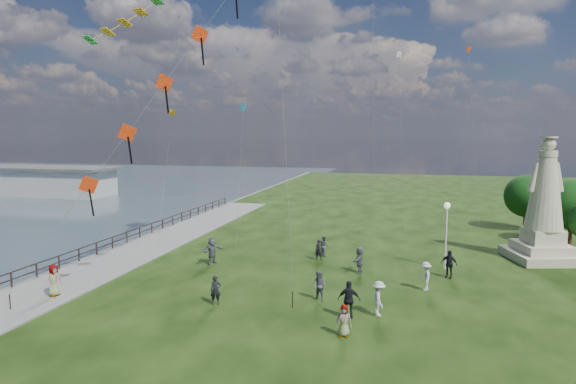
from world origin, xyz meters
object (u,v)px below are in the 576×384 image
(pier_pavilion, at_px, (26,180))
(person_3, at_px, (349,300))
(person_4, at_px, (344,321))
(person_7, at_px, (324,246))
(person_11, at_px, (359,260))
(person_10, at_px, (54,282))
(person_1, at_px, (319,286))
(person_0, at_px, (216,290))
(lamppost, at_px, (447,221))
(statue, at_px, (544,214))
(person_6, at_px, (319,250))
(person_2, at_px, (379,299))
(person_8, at_px, (426,276))
(person_5, at_px, (212,250))
(person_9, at_px, (449,264))

(pier_pavilion, distance_m, person_3, 68.29)
(person_4, xyz_separation_m, person_7, (-3.31, 13.95, 0.03))
(person_3, relative_size, person_4, 1.30)
(person_3, relative_size, person_11, 1.10)
(person_10, bearing_deg, person_7, -32.14)
(person_1, distance_m, person_7, 9.73)
(person_0, height_order, person_4, person_0)
(lamppost, height_order, person_11, lamppost)
(statue, bearing_deg, person_6, 179.01)
(person_0, height_order, person_11, person_11)
(person_2, height_order, person_8, person_2)
(person_3, height_order, person_7, person_3)
(person_4, relative_size, person_5, 0.77)
(statue, distance_m, person_6, 16.32)
(person_1, relative_size, person_2, 0.95)
(person_0, distance_m, person_6, 10.94)
(person_0, distance_m, person_5, 8.20)
(person_5, relative_size, person_10, 1.08)
(statue, relative_size, lamppost, 1.95)
(lamppost, height_order, person_4, lamppost)
(lamppost, distance_m, person_5, 16.14)
(person_4, xyz_separation_m, person_9, (5.29, 10.50, 0.15))
(person_0, relative_size, person_8, 0.93)
(person_2, bearing_deg, person_3, 101.57)
(lamppost, relative_size, person_6, 3.02)
(pier_pavilion, relative_size, person_5, 15.66)
(person_8, distance_m, person_10, 21.08)
(person_2, distance_m, person_8, 5.22)
(person_10, distance_m, person_11, 18.36)
(person_7, bearing_deg, person_0, 122.92)
(pier_pavilion, height_order, person_0, pier_pavilion)
(person_8, distance_m, person_9, 3.32)
(person_0, height_order, person_7, person_0)
(pier_pavilion, bearing_deg, person_8, -30.05)
(person_4, relative_size, person_8, 0.87)
(person_5, bearing_deg, person_7, -28.78)
(lamppost, distance_m, person_4, 13.76)
(statue, bearing_deg, person_8, -147.80)
(person_8, bearing_deg, person_7, -140.78)
(person_6, relative_size, person_7, 0.98)
(person_3, height_order, person_11, person_3)
(person_1, bearing_deg, statue, 67.33)
(person_7, xyz_separation_m, person_8, (7.08, -6.41, 0.08))
(person_0, relative_size, person_6, 1.04)
(person_7, relative_size, person_9, 0.87)
(person_4, distance_m, person_6, 13.16)
(person_4, xyz_separation_m, person_10, (-16.34, 1.21, 0.15))
(person_6, bearing_deg, person_8, -35.12)
(pier_pavilion, bearing_deg, person_9, -27.28)
(person_2, distance_m, person_11, 7.48)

